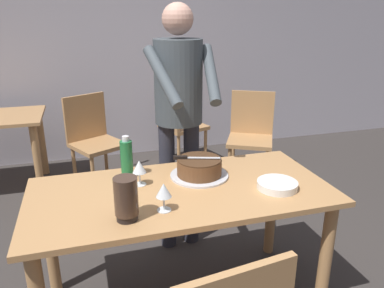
% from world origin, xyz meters
% --- Properties ---
extents(back_wall, '(10.00, 0.12, 2.70)m').
position_xyz_m(back_wall, '(0.00, 2.71, 1.35)').
color(back_wall, '#ADA8B2').
rests_on(back_wall, ground_plane).
extents(main_dining_table, '(1.62, 0.78, 0.75)m').
position_xyz_m(main_dining_table, '(0.00, 0.00, 0.63)').
color(main_dining_table, tan).
rests_on(main_dining_table, ground_plane).
extents(cake_on_platter, '(0.34, 0.34, 0.11)m').
position_xyz_m(cake_on_platter, '(0.14, 0.14, 0.80)').
color(cake_on_platter, silver).
rests_on(cake_on_platter, main_dining_table).
extents(cake_knife, '(0.26, 0.11, 0.02)m').
position_xyz_m(cake_knife, '(0.08, 0.16, 0.87)').
color(cake_knife, silver).
rests_on(cake_knife, cake_on_platter).
extents(plate_stack, '(0.22, 0.22, 0.04)m').
position_xyz_m(plate_stack, '(0.50, -0.14, 0.77)').
color(plate_stack, white).
rests_on(plate_stack, main_dining_table).
extents(wine_glass_near, '(0.08, 0.08, 0.14)m').
position_xyz_m(wine_glass_near, '(-0.21, 0.12, 0.85)').
color(wine_glass_near, silver).
rests_on(wine_glass_near, main_dining_table).
extents(wine_glass_far, '(0.08, 0.08, 0.14)m').
position_xyz_m(wine_glass_far, '(-0.14, -0.20, 0.85)').
color(wine_glass_far, silver).
rests_on(wine_glass_far, main_dining_table).
extents(water_bottle, '(0.07, 0.07, 0.25)m').
position_xyz_m(water_bottle, '(-0.26, 0.25, 0.86)').
color(water_bottle, '#1E6B38').
rests_on(water_bottle, main_dining_table).
extents(hurricane_lamp, '(0.11, 0.11, 0.21)m').
position_xyz_m(hurricane_lamp, '(-0.32, -0.23, 0.86)').
color(hurricane_lamp, black).
rests_on(hurricane_lamp, main_dining_table).
extents(person_cutting_cake, '(0.47, 0.56, 1.72)m').
position_xyz_m(person_cutting_cake, '(0.15, 0.60, 1.08)').
color(person_cutting_cake, '#2D2D38').
rests_on(person_cutting_cake, ground_plane).
extents(background_chair_0, '(0.60, 0.60, 0.90)m').
position_xyz_m(background_chair_0, '(1.15, 1.57, 0.49)').
color(background_chair_0, tan).
rests_on(background_chair_0, ground_plane).
extents(background_chair_1, '(0.59, 0.59, 0.90)m').
position_xyz_m(background_chair_1, '(-0.40, 1.87, 0.49)').
color(background_chair_1, tan).
rests_on(background_chair_1, ground_plane).
extents(background_chair_2, '(0.55, 0.55, 0.90)m').
position_xyz_m(background_chair_2, '(0.53, 2.17, 0.49)').
color(background_chair_2, tan).
rests_on(background_chair_2, ground_plane).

